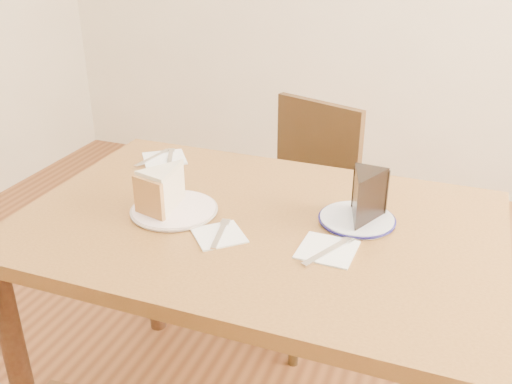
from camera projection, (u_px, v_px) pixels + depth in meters
The scene contains 13 objects.
table at pixel (257, 253), 1.49m from camera, with size 1.20×0.80×0.75m.
chair_far at pixel (295, 208), 2.10m from camera, with size 0.53×0.53×0.85m.
plate_cream at pixel (174, 210), 1.48m from camera, with size 0.22×0.22×0.01m, color white.
plate_navy at pixel (357, 219), 1.43m from camera, with size 0.18×0.18×0.01m, color white.
carrot_cake at pixel (168, 189), 1.47m from camera, with size 0.09×0.13×0.10m, color beige, non-canonical shape.
chocolate_cake at pixel (363, 200), 1.39m from camera, with size 0.09×0.12×0.11m, color black, non-canonical shape.
napkin_cream at pixel (219, 235), 1.37m from camera, with size 0.11×0.11×0.00m, color white.
napkin_navy at pixel (327, 250), 1.31m from camera, with size 0.13×0.13×0.00m, color white.
napkin_spare at pixel (164, 158), 1.81m from camera, with size 0.13×0.13×0.00m, color white.
fork_cream at pixel (220, 234), 1.37m from camera, with size 0.01×0.14×0.00m, color silver.
knife_navy at pixel (328, 251), 1.30m from camera, with size 0.02×0.17×0.00m, color silver.
fork_spare at pixel (170, 157), 1.80m from camera, with size 0.01×0.14×0.00m, color silver.
knife_spare at pixel (152, 158), 1.80m from camera, with size 0.01×0.16×0.00m, color silver.
Camera 1 is at (0.45, -1.19, 1.44)m, focal length 40.00 mm.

